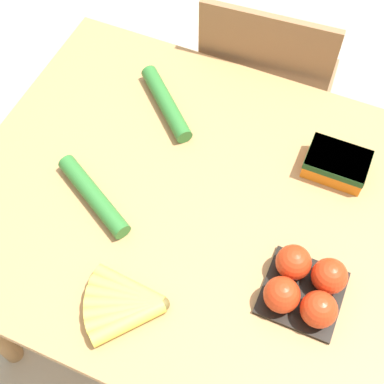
# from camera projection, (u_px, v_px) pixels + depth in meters

# --- Properties ---
(ground_plane) EXTENTS (12.00, 12.00, 0.00)m
(ground_plane) POSITION_uv_depth(u_px,v_px,m) (192.00, 306.00, 1.92)
(ground_plane) COLOR #B7A88E
(dining_table) EXTENTS (1.10, 0.92, 0.75)m
(dining_table) POSITION_uv_depth(u_px,v_px,m) (192.00, 221.00, 1.37)
(dining_table) COLOR #B27F4C
(dining_table) RESTS_ON ground_plane
(chair) EXTENTS (0.45, 0.43, 0.91)m
(chair) POSITION_uv_depth(u_px,v_px,m) (264.00, 95.00, 1.81)
(chair) COLOR #8E6642
(chair) RESTS_ON ground_plane
(banana_bunch) EXTENTS (0.18, 0.17, 0.03)m
(banana_bunch) POSITION_uv_depth(u_px,v_px,m) (126.00, 304.00, 1.12)
(banana_bunch) COLOR brown
(banana_bunch) RESTS_ON dining_table
(tomato_pack) EXTENTS (0.17, 0.17, 0.09)m
(tomato_pack) POSITION_uv_depth(u_px,v_px,m) (305.00, 286.00, 1.12)
(tomato_pack) COLOR black
(tomato_pack) RESTS_ON dining_table
(carrot_bag) EXTENTS (0.15, 0.10, 0.06)m
(carrot_bag) POSITION_uv_depth(u_px,v_px,m) (337.00, 163.00, 1.29)
(carrot_bag) COLOR orange
(carrot_bag) RESTS_ON dining_table
(cucumber_near) EXTENTS (0.21, 0.20, 0.04)m
(cucumber_near) POSITION_uv_depth(u_px,v_px,m) (166.00, 103.00, 1.40)
(cucumber_near) COLOR #2D702D
(cucumber_near) RESTS_ON dining_table
(cucumber_far) EXTENTS (0.24, 0.16, 0.04)m
(cucumber_far) POSITION_uv_depth(u_px,v_px,m) (93.00, 196.00, 1.26)
(cucumber_far) COLOR #2D702D
(cucumber_far) RESTS_ON dining_table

